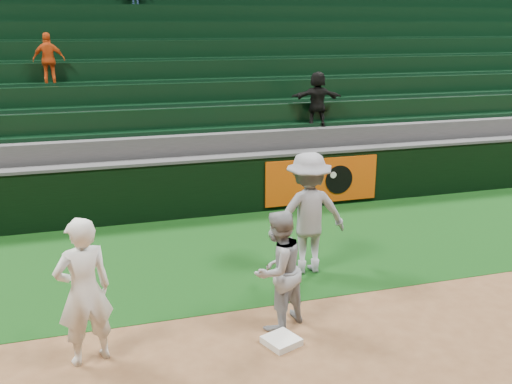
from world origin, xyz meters
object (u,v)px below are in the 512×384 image
Objects in this scene: baserunner at (278,270)px; first_base at (281,341)px; first_baseman at (84,292)px; base_coach at (308,213)px.

first_base is at bearing 48.94° from baserunner.
first_base is 2.51m from first_baseman.
base_coach reaches higher than baserunner.
first_baseman is 2.44m from baserunner.
first_baseman is at bearing 172.13° from first_base.
first_baseman is (-2.33, 0.32, 0.86)m from first_base.
base_coach is at bearing -171.36° from first_baseman.
first_baseman is at bearing 28.19° from base_coach.
baserunner is (0.10, 0.45, 0.77)m from first_base.
first_baseman is at bearing -25.70° from baserunner.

